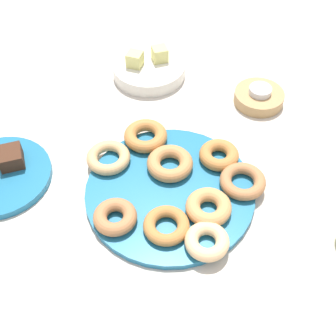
% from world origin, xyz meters
% --- Properties ---
extents(ground_plane, '(2.40, 2.40, 0.00)m').
position_xyz_m(ground_plane, '(0.00, 0.00, 0.00)').
color(ground_plane, beige).
extents(donut_plate, '(0.34, 0.34, 0.01)m').
position_xyz_m(donut_plate, '(0.00, 0.00, 0.01)').
color(donut_plate, '#1E6B93').
rests_on(donut_plate, ground_plane).
extents(donut_0, '(0.12, 0.12, 0.03)m').
position_xyz_m(donut_0, '(0.11, 0.07, 0.03)').
color(donut_0, '#BC7A3D').
rests_on(donut_0, donut_plate).
extents(donut_1, '(0.13, 0.13, 0.03)m').
position_xyz_m(donut_1, '(-0.03, 0.14, 0.03)').
color(donut_1, '#BC7A3D').
rests_on(donut_1, donut_plate).
extents(donut_2, '(0.12, 0.12, 0.02)m').
position_xyz_m(donut_2, '(-0.02, -0.09, 0.03)').
color(donut_2, '#BC7A3D').
rests_on(donut_2, donut_plate).
extents(donut_3, '(0.12, 0.12, 0.03)m').
position_xyz_m(donut_3, '(0.06, -0.06, 0.03)').
color(donut_3, tan).
rests_on(donut_3, donut_plate).
extents(donut_4, '(0.11, 0.11, 0.03)m').
position_xyz_m(donut_4, '(-0.11, -0.06, 0.03)').
color(donut_4, '#B27547').
rests_on(donut_4, donut_plate).
extents(donut_5, '(0.13, 0.13, 0.02)m').
position_xyz_m(donut_5, '(-0.12, 0.09, 0.03)').
color(donut_5, tan).
rests_on(donut_5, donut_plate).
extents(donut_6, '(0.09, 0.09, 0.02)m').
position_xyz_m(donut_6, '(0.05, -0.13, 0.03)').
color(donut_6, '#EABC84').
rests_on(donut_6, donut_plate).
extents(donut_7, '(0.13, 0.13, 0.03)m').
position_xyz_m(donut_7, '(0.01, 0.06, 0.03)').
color(donut_7, '#C6844C').
rests_on(donut_7, donut_plate).
extents(donut_8, '(0.12, 0.12, 0.02)m').
position_xyz_m(donut_8, '(0.14, -0.01, 0.03)').
color(donut_8, '#B27547').
rests_on(donut_8, donut_plate).
extents(cake_plate, '(0.21, 0.21, 0.02)m').
position_xyz_m(cake_plate, '(-0.34, 0.09, 0.01)').
color(cake_plate, '#1E6B93').
rests_on(cake_plate, ground_plane).
extents(brownie_far, '(0.06, 0.06, 0.03)m').
position_xyz_m(brownie_far, '(-0.31, 0.11, 0.03)').
color(brownie_far, '#472819').
rests_on(brownie_far, cake_plate).
extents(candle_holder, '(0.12, 0.12, 0.03)m').
position_xyz_m(candle_holder, '(0.25, 0.25, 0.01)').
color(candle_holder, tan).
rests_on(candle_holder, ground_plane).
extents(tealight, '(0.05, 0.05, 0.01)m').
position_xyz_m(tealight, '(0.25, 0.25, 0.04)').
color(tealight, silver).
rests_on(tealight, candle_holder).
extents(fruit_bowl, '(0.18, 0.18, 0.03)m').
position_xyz_m(fruit_bowl, '(-0.00, 0.39, 0.02)').
color(fruit_bowl, silver).
rests_on(fruit_bowl, ground_plane).
extents(melon_chunk_left, '(0.05, 0.05, 0.04)m').
position_xyz_m(melon_chunk_left, '(-0.03, 0.39, 0.05)').
color(melon_chunk_left, '#DBD67A').
rests_on(melon_chunk_left, fruit_bowl).
extents(melon_chunk_right, '(0.04, 0.04, 0.04)m').
position_xyz_m(melon_chunk_right, '(0.03, 0.40, 0.05)').
color(melon_chunk_right, '#DBD67A').
rests_on(melon_chunk_right, fruit_bowl).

